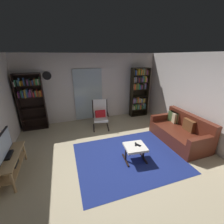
% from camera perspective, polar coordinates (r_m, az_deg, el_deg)
% --- Properties ---
extents(ground_plane, '(7.02, 7.02, 0.00)m').
position_cam_1_polar(ground_plane, '(3.95, 1.69, -18.35)').
color(ground_plane, '#BCAD8B').
extents(wall_back, '(5.60, 0.06, 2.60)m').
position_cam_1_polar(wall_back, '(5.98, -7.87, 9.21)').
color(wall_back, silver).
rests_on(wall_back, ground).
extents(wall_right, '(0.06, 6.00, 2.60)m').
position_cam_1_polar(wall_right, '(4.88, 33.22, 3.24)').
color(wall_right, silver).
rests_on(wall_right, ground).
extents(glass_door_panel, '(1.10, 0.01, 2.00)m').
position_cam_1_polar(glass_door_panel, '(5.95, -9.09, 6.60)').
color(glass_door_panel, silver).
extents(area_rug, '(2.66, 2.15, 0.01)m').
position_cam_1_polar(area_rug, '(4.08, 6.28, -16.92)').
color(area_rug, navy).
rests_on(area_rug, ground).
extents(tv_stand, '(0.48, 1.14, 0.51)m').
position_cam_1_polar(tv_stand, '(4.04, -35.10, -15.86)').
color(tv_stand, tan).
rests_on(tv_stand, ground).
extents(television, '(0.20, 0.86, 0.52)m').
position_cam_1_polar(television, '(3.83, -36.41, -10.75)').
color(television, black).
rests_on(television, tv_stand).
extents(bookshelf_near_tv, '(0.83, 0.30, 1.97)m').
position_cam_1_polar(bookshelf_near_tv, '(5.76, -28.92, 5.13)').
color(bookshelf_near_tv, black).
rests_on(bookshelf_near_tv, ground).
extents(bookshelf_near_sofa, '(0.75, 0.30, 2.05)m').
position_cam_1_polar(bookshelf_near_sofa, '(6.42, 10.39, 8.01)').
color(bookshelf_near_sofa, black).
rests_on(bookshelf_near_sofa, ground).
extents(leather_sofa, '(0.91, 1.77, 0.85)m').
position_cam_1_polar(leather_sofa, '(5.03, 24.88, -6.98)').
color(leather_sofa, '#5A2417').
rests_on(leather_sofa, ground).
extents(lounge_armchair, '(0.67, 0.74, 1.02)m').
position_cam_1_polar(lounge_armchair, '(5.37, -4.56, -0.55)').
color(lounge_armchair, black).
rests_on(lounge_armchair, ground).
extents(ottoman, '(0.56, 0.53, 0.41)m').
position_cam_1_polar(ottoman, '(3.83, 8.92, -13.75)').
color(ottoman, white).
rests_on(ottoman, ground).
extents(tv_remote, '(0.10, 0.15, 0.02)m').
position_cam_1_polar(tv_remote, '(3.84, 9.16, -12.23)').
color(tv_remote, black).
rests_on(tv_remote, ottoman).
extents(cell_phone, '(0.13, 0.16, 0.01)m').
position_cam_1_polar(cell_phone, '(3.83, 10.09, -12.50)').
color(cell_phone, black).
rests_on(cell_phone, ottoman).
extents(wall_clock, '(0.29, 0.03, 0.29)m').
position_cam_1_polar(wall_clock, '(5.74, -23.89, 12.74)').
color(wall_clock, silver).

